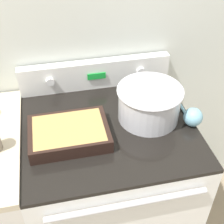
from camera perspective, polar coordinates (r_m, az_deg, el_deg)
kitchen_wall at (r=1.50m, az=-3.77°, el=16.23°), size 8.00×0.05×2.50m
stove_range at (r=1.71m, az=-0.55°, el=-14.23°), size 0.75×0.71×0.93m
control_panel at (r=1.57m, az=-3.03°, el=6.95°), size 0.75×0.07×0.15m
mixing_bowl at (r=1.36m, az=6.83°, el=1.84°), size 0.29×0.29×0.15m
casserole_dish at (r=1.29m, az=-7.87°, el=-3.79°), size 0.32×0.24×0.06m
ladle at (r=1.40m, az=14.41°, el=-0.71°), size 0.08×0.30×0.08m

